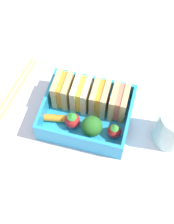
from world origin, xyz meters
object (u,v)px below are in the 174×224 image
at_px(carrot_stick_far_left, 55,118).
at_px(drinking_glass, 173,129).
at_px(sandwich_center_left, 81,94).
at_px(sandwich_center_right, 119,102).
at_px(folded_napkin, 71,191).
at_px(broccoli_floret, 92,126).
at_px(sandwich_left, 63,90).
at_px(strawberry_left, 72,120).
at_px(strawberry_far_left, 114,131).
at_px(chopstick_pair, 14,90).
at_px(sandwich_center, 100,98).

xyz_separation_m(carrot_stick_far_left, drinking_glass, (0.22, 0.02, 0.02)).
height_order(sandwich_center_left, sandwich_center_right, same).
height_order(sandwich_center_right, folded_napkin, sandwich_center_right).
bearing_deg(folded_napkin, broccoli_floret, 86.13).
xyz_separation_m(sandwich_left, strawberry_left, (0.03, -0.05, -0.01)).
height_order(carrot_stick_far_left, drinking_glass, drinking_glass).
distance_m(broccoli_floret, strawberry_far_left, 0.04).
bearing_deg(sandwich_center_left, chopstick_pair, -179.09).
relative_size(sandwich_left, sandwich_center, 1.00).
xyz_separation_m(strawberry_left, broccoli_floret, (0.04, -0.01, 0.01)).
bearing_deg(strawberry_left, strawberry_far_left, -0.61).
bearing_deg(chopstick_pair, strawberry_left, -19.41).
xyz_separation_m(sandwich_left, sandwich_center_right, (0.11, 0.00, 0.00)).
distance_m(sandwich_left, drinking_glass, 0.22).
bearing_deg(sandwich_center_left, sandwich_center, 0.00).
bearing_deg(carrot_stick_far_left, broccoli_floret, -6.30).
height_order(sandwich_center_right, drinking_glass, drinking_glass).
relative_size(sandwich_center_left, strawberry_left, 1.71).
relative_size(sandwich_left, strawberry_far_left, 1.93).
relative_size(strawberry_left, chopstick_pair, 0.20).
distance_m(sandwich_left, chopstick_pair, 0.11).
distance_m(sandwich_center_left, folded_napkin, 0.18).
bearing_deg(strawberry_far_left, sandwich_center, 127.47).
height_order(sandwich_center, broccoli_floret, sandwich_center).
bearing_deg(carrot_stick_far_left, sandwich_center, 33.85).
distance_m(sandwich_left, sandwich_center, 0.07).
relative_size(sandwich_center, carrot_stick_far_left, 1.56).
xyz_separation_m(sandwich_center_right, folded_napkin, (-0.05, -0.17, -0.04)).
bearing_deg(chopstick_pair, folded_napkin, -44.93).
distance_m(strawberry_left, strawberry_far_left, 0.08).
bearing_deg(sandwich_center_left, sandwich_center_right, 0.00).
bearing_deg(folded_napkin, sandwich_center_left, 99.23).
xyz_separation_m(sandwich_center_right, drinking_glass, (0.11, -0.03, -0.00)).
distance_m(sandwich_left, strawberry_far_left, 0.13).
xyz_separation_m(sandwich_left, drinking_glass, (0.22, -0.03, -0.00)).
xyz_separation_m(strawberry_left, chopstick_pair, (-0.14, 0.05, -0.02)).
height_order(sandwich_center_right, carrot_stick_far_left, sandwich_center_right).
height_order(carrot_stick_far_left, strawberry_left, strawberry_left).
xyz_separation_m(sandwich_left, strawberry_far_left, (0.11, -0.05, -0.02)).
xyz_separation_m(sandwich_center_left, folded_napkin, (0.03, -0.17, -0.04)).
bearing_deg(carrot_stick_far_left, sandwich_center_left, 52.51).
relative_size(sandwich_center, broccoli_floret, 1.36).
bearing_deg(drinking_glass, broccoli_floret, -168.66).
bearing_deg(sandwich_left, sandwich_center, 0.00).
height_order(broccoli_floret, folded_napkin, broccoli_floret).
relative_size(sandwich_center_right, carrot_stick_far_left, 1.56).
xyz_separation_m(sandwich_center_left, chopstick_pair, (-0.14, -0.00, -0.04)).
xyz_separation_m(strawberry_far_left, drinking_glass, (0.10, 0.02, 0.02)).
height_order(sandwich_center_left, chopstick_pair, sandwich_center_left).
bearing_deg(strawberry_far_left, sandwich_center_left, 145.67).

